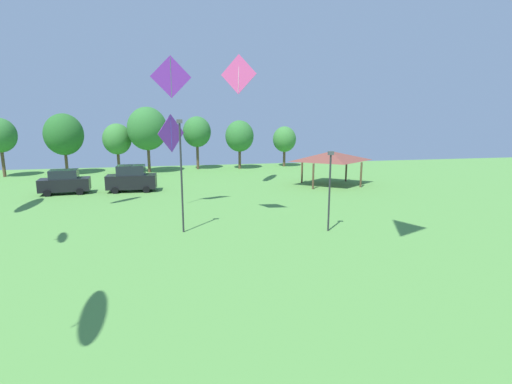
{
  "coord_description": "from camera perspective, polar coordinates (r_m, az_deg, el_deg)",
  "views": [
    {
      "loc": [
        -4.42,
        1.66,
        7.71
      ],
      "look_at": [
        -1.95,
        14.5,
        5.06
      ],
      "focal_mm": 28.0,
      "sensor_mm": 36.0,
      "label": 1
    }
  ],
  "objects": [
    {
      "name": "light_post_1",
      "position": [
        25.66,
        -10.63,
        2.99
      ],
      "size": [
        0.36,
        0.2,
        7.23
      ],
      "color": "#2D2D33",
      "rests_on": "ground"
    },
    {
      "name": "light_post_0",
      "position": [
        26.07,
        10.48,
        0.87
      ],
      "size": [
        0.36,
        0.2,
        5.24
      ],
      "color": "#2D2D33",
      "rests_on": "ground"
    },
    {
      "name": "kite_flying_5",
      "position": [
        32.5,
        -12.02,
        8.2
      ],
      "size": [
        2.01,
        2.26,
        2.99
      ],
      "color": "purple"
    },
    {
      "name": "park_pavilion",
      "position": [
        42.92,
        10.7,
        5.06
      ],
      "size": [
        6.68,
        4.85,
        3.6
      ],
      "color": "brown",
      "rests_on": "ground"
    },
    {
      "name": "treeline_tree_2",
      "position": [
        54.63,
        -19.23,
        7.14
      ],
      "size": [
        3.6,
        3.6,
        6.2
      ],
      "color": "brown",
      "rests_on": "ground"
    },
    {
      "name": "treeline_tree_3",
      "position": [
        52.79,
        -15.27,
        8.71
      ],
      "size": [
        4.94,
        4.94,
        8.28
      ],
      "color": "brown",
      "rests_on": "ground"
    },
    {
      "name": "kite_flying_10",
      "position": [
        31.56,
        -12.05,
        15.79
      ],
      "size": [
        3.03,
        0.65,
        3.09
      ],
      "color": "purple"
    },
    {
      "name": "treeline_tree_0",
      "position": [
        56.15,
        -32.76,
        6.81
      ],
      "size": [
        3.68,
        3.68,
        6.98
      ],
      "color": "brown",
      "rests_on": "ground"
    },
    {
      "name": "treeline_tree_1",
      "position": [
        54.85,
        -25.77,
        7.41
      ],
      "size": [
        4.63,
        4.63,
        7.48
      ],
      "color": "brown",
      "rests_on": "ground"
    },
    {
      "name": "treeline_tree_6",
      "position": [
        56.91,
        4.08,
        7.51
      ],
      "size": [
        3.26,
        3.26,
        5.65
      ],
      "color": "brown",
      "rests_on": "ground"
    },
    {
      "name": "kite_flying_8",
      "position": [
        27.76,
        -2.51,
        16.46
      ],
      "size": [
        2.2,
        1.45,
        2.61
      ],
      "color": "#E54C93"
    },
    {
      "name": "treeline_tree_4",
      "position": [
        54.53,
        -8.43,
        8.48
      ],
      "size": [
        3.71,
        3.71,
        7.07
      ],
      "color": "brown",
      "rests_on": "ground"
    },
    {
      "name": "parked_car_leftmost",
      "position": [
        41.87,
        -25.68,
        1.29
      ],
      "size": [
        4.6,
        2.29,
        2.32
      ],
      "rotation": [
        0.0,
        0.0,
        0.09
      ],
      "color": "black",
      "rests_on": "ground"
    },
    {
      "name": "treeline_tree_5",
      "position": [
        54.47,
        -2.37,
        7.97
      ],
      "size": [
        3.83,
        3.83,
        6.53
      ],
      "color": "brown",
      "rests_on": "ground"
    },
    {
      "name": "parked_car_second_from_left",
      "position": [
        40.75,
        -17.36,
        1.82
      ],
      "size": [
        4.73,
        2.12,
        2.59
      ],
      "rotation": [
        0.0,
        0.0,
        -0.03
      ],
      "color": "black",
      "rests_on": "ground"
    }
  ]
}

